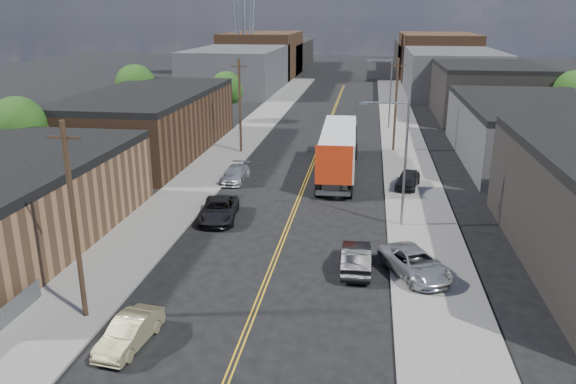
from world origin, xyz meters
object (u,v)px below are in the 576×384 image
(car_right_oncoming, at_px, (356,257))
(car_left_c, at_px, (219,210))
(car_left_b, at_px, (130,332))
(car_left_d, at_px, (235,174))
(semi_truck, at_px, (340,146))
(car_right_lot_a, at_px, (415,263))
(car_right_lot_c, at_px, (408,179))

(car_right_oncoming, bearing_deg, car_left_c, -35.82)
(car_left_b, relative_size, car_left_d, 0.87)
(semi_truck, bearing_deg, car_right_oncoming, -85.46)
(car_left_b, xyz_separation_m, car_left_c, (-0.21, 16.53, 0.07))
(car_left_c, relative_size, car_right_oncoming, 1.13)
(car_left_c, xyz_separation_m, car_right_lot_a, (13.58, -7.61, 0.13))
(semi_truck, height_order, car_left_d, semi_truck)
(car_left_d, xyz_separation_m, car_right_lot_c, (15.24, -0.04, 0.18))
(car_right_oncoming, relative_size, car_right_lot_c, 1.13)
(car_left_c, height_order, car_right_lot_c, car_right_lot_c)
(car_right_oncoming, xyz_separation_m, car_right_lot_a, (3.36, -0.54, 0.09))
(car_left_b, bearing_deg, semi_truck, 83.01)
(car_right_lot_a, bearing_deg, car_left_c, 124.17)
(semi_truck, distance_m, car_right_oncoming, 21.39)
(semi_truck, bearing_deg, car_left_b, -105.66)
(car_left_d, distance_m, car_right_lot_c, 15.24)
(car_right_oncoming, distance_m, car_right_lot_a, 3.41)
(car_right_lot_c, bearing_deg, car_left_c, -133.27)
(car_right_lot_c, bearing_deg, car_right_lot_a, -79.50)
(car_left_d, bearing_deg, car_right_lot_c, 1.21)
(car_right_lot_a, bearing_deg, car_right_oncoming, 144.26)
(car_left_b, bearing_deg, car_right_lot_a, 40.98)
(car_left_d, bearing_deg, car_right_oncoming, -54.69)
(car_left_d, relative_size, car_right_lot_a, 0.90)
(car_left_c, height_order, car_right_lot_a, car_right_lot_a)
(car_left_d, height_order, car_right_lot_c, car_right_lot_c)
(semi_truck, height_order, car_right_lot_c, semi_truck)
(car_left_c, relative_size, car_left_d, 1.14)
(car_left_b, distance_m, car_right_oncoming, 13.77)
(car_left_d, height_order, car_right_lot_a, car_right_lot_a)
(car_left_c, distance_m, car_right_lot_a, 15.57)
(car_right_oncoming, height_order, car_right_lot_a, car_right_lot_a)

